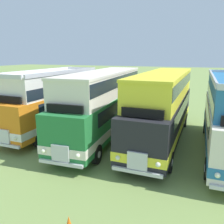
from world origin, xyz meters
The scene contains 3 objects.
bus_first_in_row centered at (-11.84, -0.09, 2.35)m, with size 2.70×9.74×4.52m.
bus_second_in_row centered at (-7.90, -0.01, 2.48)m, with size 3.20×11.69×4.49m.
bus_third_in_row centered at (-3.95, 0.52, 2.48)m, with size 2.69×11.60×4.49m.
Camera 1 is at (-1.61, -14.47, 5.57)m, focal length 37.70 mm.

